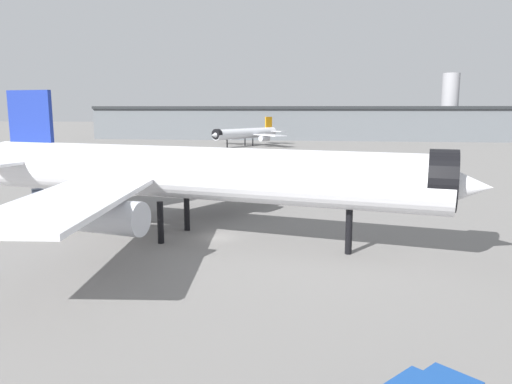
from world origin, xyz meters
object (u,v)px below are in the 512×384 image
at_px(baggage_tug_wing, 38,195).
at_px(baggage_cart_trailing, 283,182).
at_px(airliner_near_gate, 191,174).
at_px(airliner_far_taxiway, 246,133).

distance_m(baggage_tug_wing, baggage_cart_trailing, 40.10).
bearing_deg(baggage_cart_trailing, airliner_near_gate, -153.92).
height_order(airliner_near_gate, baggage_tug_wing, airliner_near_gate).
relative_size(airliner_far_taxiway, baggage_tug_wing, 9.14).
xyz_separation_m(airliner_near_gate, airliner_far_taxiway, (-5.26, 131.24, -2.43)).
xyz_separation_m(airliner_far_taxiway, baggage_tug_wing, (-22.33, -111.59, -3.73)).
bearing_deg(baggage_tug_wing, airliner_far_taxiway, -44.53).
bearing_deg(baggage_tug_wing, airliner_near_gate, -158.67).
height_order(airliner_near_gate, airliner_far_taxiway, airliner_near_gate).
xyz_separation_m(airliner_near_gate, baggage_tug_wing, (-27.59, 19.65, -6.16)).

